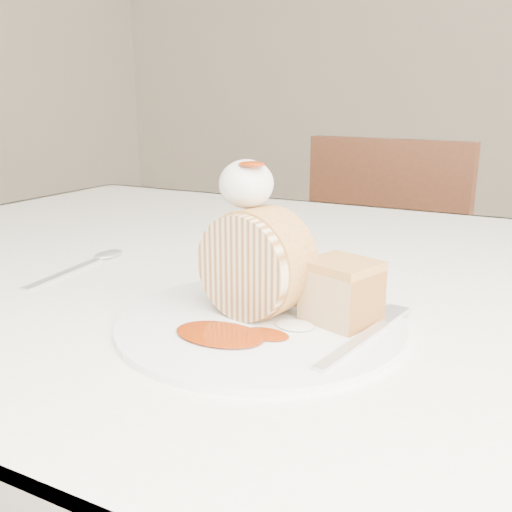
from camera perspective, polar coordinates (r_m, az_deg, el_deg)
The scene contains 10 objects.
table at distance 0.73m, azimuth 4.46°, elevation -7.94°, with size 1.40×0.90×0.75m.
chair_far at distance 1.57m, azimuth 13.80°, elevation -2.03°, with size 0.45×0.45×0.86m.
plate at distance 0.52m, azimuth 0.47°, elevation -6.69°, with size 0.26×0.26×0.01m, color white.
roulade_slice at distance 0.52m, azimuth -0.03°, elevation -0.75°, with size 0.10×0.10×0.05m, color beige.
cake_chunk at distance 0.52m, azimuth 8.55°, elevation -3.91°, with size 0.06×0.05×0.05m, color #C28649.
whipped_cream at distance 0.52m, azimuth -0.97°, elevation 7.23°, with size 0.05×0.05×0.04m, color white.
caramel_drizzle at distance 0.51m, azimuth -0.41°, elevation 9.79°, with size 0.03×0.02×0.01m, color maroon.
caramel_pool at distance 0.49m, azimuth -3.66°, elevation -7.77°, with size 0.08×0.05×0.00m, color maroon, non-canonical shape.
fork at distance 0.47m, azimuth 9.73°, elevation -8.78°, with size 0.02×0.15×0.00m, color silver.
spoon at distance 0.71m, azimuth -18.55°, elevation -1.69°, with size 0.02×0.16×0.00m, color silver.
Camera 1 is at (0.26, -0.42, 0.95)m, focal length 40.00 mm.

